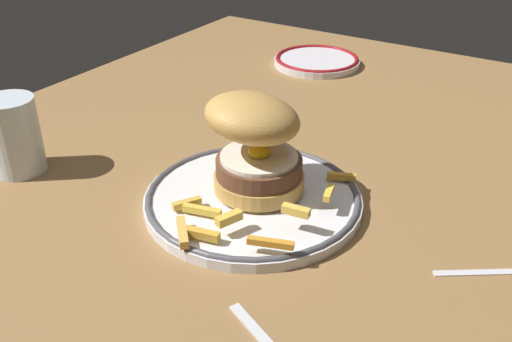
# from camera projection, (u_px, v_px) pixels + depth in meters

# --- Properties ---
(ground_plane) EXTENTS (1.33, 1.00, 0.04)m
(ground_plane) POSITION_uv_depth(u_px,v_px,m) (259.00, 213.00, 0.70)
(ground_plane) COLOR olive
(dinner_plate) EXTENTS (0.25, 0.25, 0.02)m
(dinner_plate) POSITION_uv_depth(u_px,v_px,m) (256.00, 199.00, 0.67)
(dinner_plate) COLOR silver
(dinner_plate) RESTS_ON ground_plane
(burger) EXTENTS (0.16, 0.15, 0.12)m
(burger) POSITION_uv_depth(u_px,v_px,m) (257.00, 141.00, 0.65)
(burger) COLOR tan
(burger) RESTS_ON dinner_plate
(fries_pile) EXTENTS (0.23, 0.17, 0.03)m
(fries_pile) POSITION_uv_depth(u_px,v_px,m) (241.00, 200.00, 0.64)
(fries_pile) COLOR gold
(fries_pile) RESTS_ON dinner_plate
(water_glass) EXTENTS (0.06, 0.06, 0.10)m
(water_glass) POSITION_uv_depth(u_px,v_px,m) (16.00, 141.00, 0.73)
(water_glass) COLOR silver
(water_glass) RESTS_ON ground_plane
(side_plate) EXTENTS (0.16, 0.16, 0.02)m
(side_plate) POSITION_uv_depth(u_px,v_px,m) (317.00, 61.00, 1.10)
(side_plate) COLOR silver
(side_plate) RESTS_ON ground_plane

